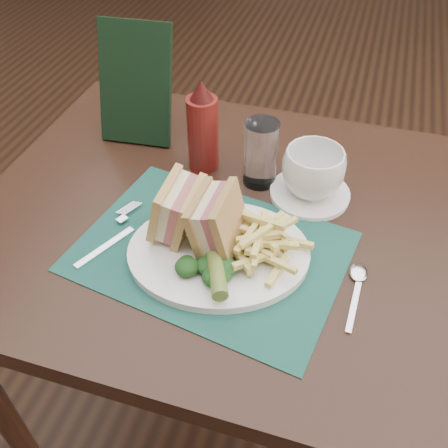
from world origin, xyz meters
name	(u,v)px	position (x,y,z in m)	size (l,w,h in m)	color
floor	(263,277)	(0.00, 0.00, 0.00)	(7.00, 7.00, 0.00)	black
table_main	(222,329)	(0.00, -0.50, 0.38)	(0.90, 0.75, 0.75)	black
placemat	(211,251)	(0.01, -0.60, 0.75)	(0.43, 0.31, 0.00)	#174A41
plate	(219,252)	(0.03, -0.61, 0.76)	(0.30, 0.24, 0.01)	white
sandwich_half_a	(165,205)	(-0.07, -0.59, 0.82)	(0.06, 0.10, 0.09)	tan
sandwich_half_b	(205,217)	(0.00, -0.60, 0.82)	(0.06, 0.10, 0.09)	tan
kale_garnish	(206,268)	(0.03, -0.66, 0.78)	(0.11, 0.08, 0.03)	#143715
pickle_spear	(216,266)	(0.04, -0.67, 0.79)	(0.02, 0.02, 0.12)	#58712B
fries_pile	(263,237)	(0.10, -0.59, 0.80)	(0.18, 0.20, 0.06)	#E6D573
fork	(112,234)	(-0.16, -0.62, 0.76)	(0.03, 0.17, 0.01)	silver
spoon	(356,293)	(0.26, -0.63, 0.76)	(0.03, 0.15, 0.01)	silver
saucer	(310,193)	(0.15, -0.41, 0.76)	(0.15, 0.15, 0.01)	white
coffee_cup	(313,172)	(0.15, -0.41, 0.81)	(0.11, 0.11, 0.09)	white
drinking_glass	(261,154)	(0.05, -0.40, 0.81)	(0.06, 0.06, 0.13)	white
ketchup_bottle	(203,126)	(-0.07, -0.38, 0.84)	(0.06, 0.06, 0.19)	#5D1310
check_presenter	(135,84)	(-0.24, -0.31, 0.87)	(0.15, 0.02, 0.24)	black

